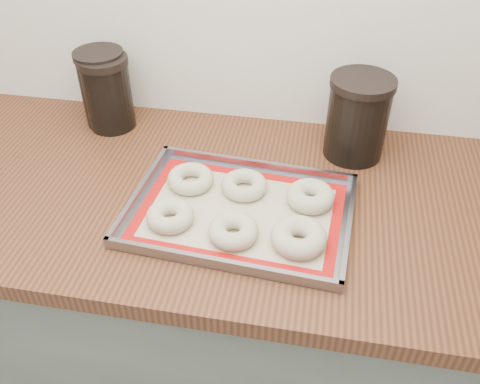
% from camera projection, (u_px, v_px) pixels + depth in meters
% --- Properties ---
extents(cabinet, '(3.00, 0.65, 0.86)m').
position_uv_depth(cabinet, '(185.00, 314.00, 1.44)').
color(cabinet, slate).
rests_on(cabinet, floor).
extents(countertop, '(3.06, 0.68, 0.04)m').
position_uv_depth(countertop, '(171.00, 192.00, 1.16)').
color(countertop, brown).
rests_on(countertop, cabinet).
extents(baking_tray, '(0.48, 0.36, 0.03)m').
position_uv_depth(baking_tray, '(240.00, 212.00, 1.07)').
color(baking_tray, gray).
rests_on(baking_tray, countertop).
extents(baking_mat, '(0.44, 0.32, 0.00)m').
position_uv_depth(baking_mat, '(240.00, 212.00, 1.07)').
color(baking_mat, '#C6B793').
rests_on(baking_mat, baking_tray).
extents(bagel_front_left, '(0.11, 0.11, 0.04)m').
position_uv_depth(bagel_front_left, '(170.00, 216.00, 1.03)').
color(bagel_front_left, beige).
rests_on(bagel_front_left, baking_mat).
extents(bagel_front_mid, '(0.11, 0.11, 0.04)m').
position_uv_depth(bagel_front_mid, '(233.00, 231.00, 1.00)').
color(bagel_front_mid, beige).
rests_on(bagel_front_mid, baking_mat).
extents(bagel_front_right, '(0.13, 0.13, 0.04)m').
position_uv_depth(bagel_front_right, '(299.00, 237.00, 0.98)').
color(bagel_front_right, beige).
rests_on(bagel_front_right, baking_mat).
extents(bagel_back_left, '(0.12, 0.12, 0.03)m').
position_uv_depth(bagel_back_left, '(191.00, 179.00, 1.13)').
color(bagel_back_left, beige).
rests_on(bagel_back_left, baking_mat).
extents(bagel_back_mid, '(0.12, 0.12, 0.03)m').
position_uv_depth(bagel_back_mid, '(244.00, 185.00, 1.11)').
color(bagel_back_mid, beige).
rests_on(bagel_back_mid, baking_mat).
extents(bagel_back_right, '(0.10, 0.10, 0.04)m').
position_uv_depth(bagel_back_right, '(310.00, 196.00, 1.08)').
color(bagel_back_right, beige).
rests_on(bagel_back_right, baking_mat).
extents(canister_left, '(0.12, 0.12, 0.20)m').
position_uv_depth(canister_left, '(104.00, 88.00, 1.30)').
color(canister_left, black).
rests_on(canister_left, countertop).
extents(canister_mid, '(0.12, 0.12, 0.19)m').
position_uv_depth(canister_mid, '(108.00, 92.00, 1.28)').
color(canister_mid, black).
rests_on(canister_mid, countertop).
extents(canister_right, '(0.15, 0.15, 0.20)m').
position_uv_depth(canister_right, '(357.00, 117.00, 1.18)').
color(canister_right, black).
rests_on(canister_right, countertop).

